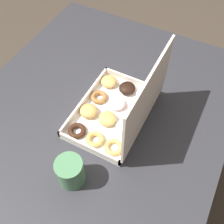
{
  "coord_description": "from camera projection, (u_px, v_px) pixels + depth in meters",
  "views": [
    {
      "loc": [
        0.45,
        0.32,
        1.52
      ],
      "look_at": [
        -0.05,
        0.06,
        0.72
      ],
      "focal_mm": 42.0,
      "sensor_mm": 36.0,
      "label": 1
    }
  ],
  "objects": [
    {
      "name": "dining_table",
      "position": [
        93.0,
        130.0,
        1.05
      ],
      "size": [
        1.23,
        0.96,
        0.71
      ],
      "color": "#2D2D33",
      "rests_on": "ground_plane"
    },
    {
      "name": "ground_plane",
      "position": [
        100.0,
        185.0,
        1.56
      ],
      "size": [
        8.0,
        8.0,
        0.0
      ],
      "primitive_type": "plane",
      "color": "#42382D"
    },
    {
      "name": "donut_box",
      "position": [
        121.0,
        108.0,
        0.95
      ],
      "size": [
        0.36,
        0.25,
        0.29
      ],
      "color": "white",
      "rests_on": "dining_table"
    },
    {
      "name": "coffee_mug",
      "position": [
        70.0,
        171.0,
        0.8
      ],
      "size": [
        0.09,
        0.09,
        0.11
      ],
      "color": "#4C8456",
      "rests_on": "dining_table"
    }
  ]
}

